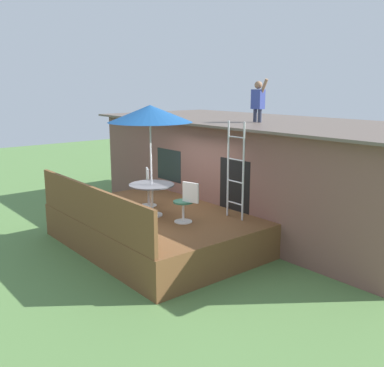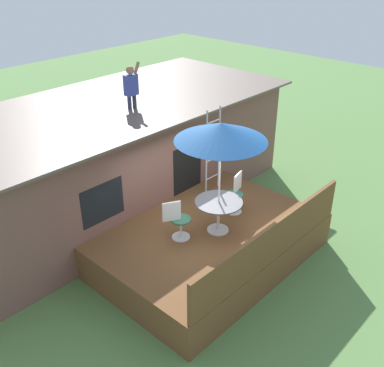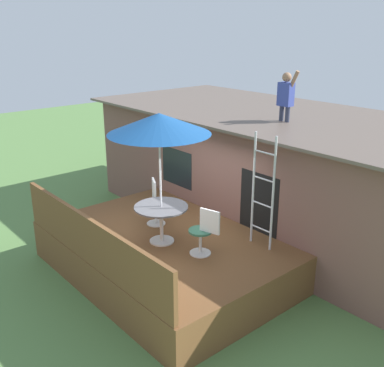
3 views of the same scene
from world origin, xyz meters
The scene contains 10 objects.
ground_plane centered at (0.00, 0.00, 0.00)m, with size 40.00×40.00×0.00m, color #567F42.
house centered at (0.00, 3.60, 1.42)m, with size 10.50×4.50×2.82m.
deck centered at (0.00, 0.00, 0.40)m, with size 4.94×3.45×0.80m, color brown.
deck_railing centered at (0.00, -1.68, 1.25)m, with size 4.84×0.08×0.90m, color brown.
patio_table centered at (0.11, -0.19, 1.39)m, with size 1.04×1.04×0.74m.
patio_umbrella centered at (0.11, -0.19, 3.15)m, with size 1.90×1.90×2.54m.
step_ladder centered at (1.47, 1.16, 1.90)m, with size 0.52×0.04×2.20m.
person_figure centered at (0.46, 2.94, 3.43)m, with size 0.47×0.20×1.11m.
patio_chair_left centered at (-0.71, 0.26, 1.26)m, with size 0.58×0.44×0.92m.
patio_chair_right centered at (1.04, 0.08, 1.26)m, with size 0.61×0.44×0.92m.
Camera 3 is at (6.70, -5.05, 4.87)m, focal length 43.13 mm.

